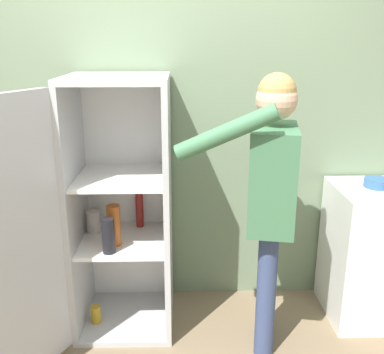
{
  "coord_description": "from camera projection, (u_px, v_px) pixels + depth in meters",
  "views": [
    {
      "loc": [
        0.16,
        -2.01,
        1.82
      ],
      "look_at": [
        0.23,
        0.63,
        1.0
      ],
      "focal_mm": 42.0,
      "sensor_mm": 36.0,
      "label": 1
    }
  ],
  "objects": [
    {
      "name": "person",
      "position": [
        270.0,
        184.0,
        2.49
      ],
      "size": [
        0.71,
        0.58,
        1.65
      ],
      "color": "#384770",
      "rests_on": "ground_plane"
    },
    {
      "name": "counter",
      "position": [
        379.0,
        253.0,
        2.98
      ],
      "size": [
        0.65,
        0.55,
        0.91
      ],
      "color": "white",
      "rests_on": "ground_plane"
    },
    {
      "name": "bowl",
      "position": [
        377.0,
        183.0,
        2.86
      ],
      "size": [
        0.17,
        0.17,
        0.06
      ],
      "color": "#335B8E",
      "rests_on": "counter"
    },
    {
      "name": "wall_back",
      "position": [
        157.0,
        123.0,
        3.01
      ],
      "size": [
        7.0,
        0.06,
        2.55
      ],
      "color": "gray",
      "rests_on": "ground_plane"
    },
    {
      "name": "refrigerator",
      "position": [
        103.0,
        213.0,
        2.73
      ],
      "size": [
        0.93,
        1.14,
        1.61
      ],
      "color": "#B7BABC",
      "rests_on": "ground_plane"
    }
  ]
}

